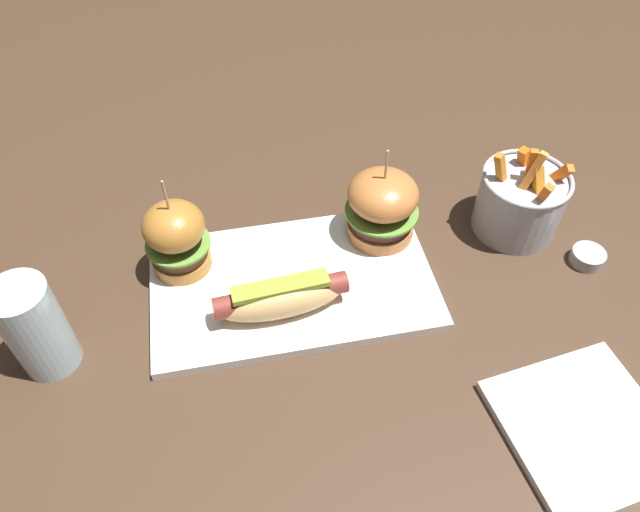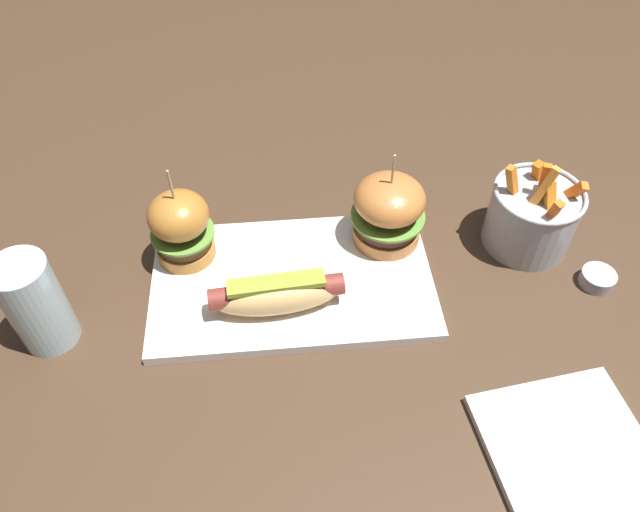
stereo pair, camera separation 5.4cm
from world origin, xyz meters
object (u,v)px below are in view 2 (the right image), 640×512
Objects in this scene: hot_dog at (277,293)px; side_plate at (570,454)px; slider_left at (181,227)px; water_glass at (35,304)px; platter_main at (292,281)px; slider_right at (388,210)px; sauce_ramekin at (598,278)px; fries_bucket at (532,216)px.

side_plate is (0.31, -0.22, -0.04)m from hot_dog.
water_glass is (-0.16, -0.11, -0.00)m from slider_left.
water_glass reaches higher than platter_main.
sauce_ramekin is at bearing -19.97° from slider_right.
slider_left is 1.13× the size of water_glass.
slider_left reaches higher than sauce_ramekin.
sauce_ramekin is (0.27, -0.10, -0.06)m from slider_right.
slider_right is 0.84× the size of side_plate.
fries_bucket reaches higher than platter_main.
sauce_ramekin is at bearing 1.41° from hot_dog.
slider_left is at bearing -178.60° from slider_right.
platter_main is 0.32m from water_glass.
slider_left reaches higher than hot_dog.
fries_bucket is at bearing 8.50° from platter_main.
platter_main is at bearing -155.08° from slider_right.
sauce_ramekin is at bearing 1.56° from water_glass.
slider_left is (-0.12, 0.10, 0.03)m from hot_dog.
slider_right is 0.30m from sauce_ramekin.
slider_left is at bearing 139.55° from hot_dog.
slider_left is 1.02× the size of slider_right.
water_glass reaches higher than side_plate.
fries_bucket is (0.34, 0.05, 0.04)m from platter_main.
platter_main is 8.13× the size of sauce_ramekin.
slider_left is 0.54m from side_plate.
fries_bucket reaches higher than sauce_ramekin.
slider_right is at bearing 15.01° from water_glass.
sauce_ramekin is 0.26× the size of side_plate.
slider_right is (0.28, 0.01, -0.00)m from slider_left.
slider_right is 3.19× the size of sauce_ramekin.
fries_bucket is 0.33m from side_plate.
slider_right reaches higher than sauce_ramekin.
water_glass reaches higher than sauce_ramekin.
side_plate is 1.33× the size of water_glass.
water_glass is (-0.29, -0.01, 0.02)m from hot_dog.
slider_left is 0.48m from fries_bucket.
slider_left is 0.20m from water_glass.
slider_right is 0.46m from water_glass.
slider_right is 0.20m from fries_bucket.
water_glass is at bearing -178.44° from sauce_ramekin.
side_plate is (-0.12, -0.23, -0.00)m from sauce_ramekin.
fries_bucket is 0.84× the size of side_plate.
side_plate is at bearing -99.31° from fries_bucket.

